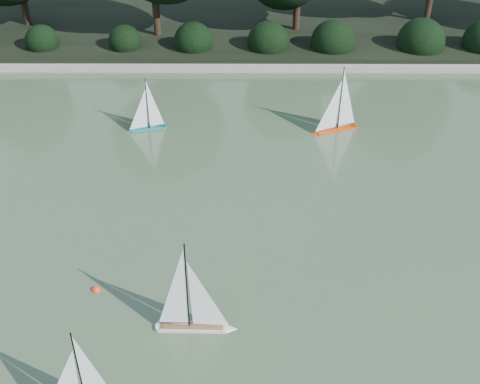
# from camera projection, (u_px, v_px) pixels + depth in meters

# --- Properties ---
(ground) EXTENTS (80.00, 80.00, 0.00)m
(ground) POSITION_uv_depth(u_px,v_px,m) (283.00, 323.00, 8.37)
(ground) COLOR #37482B
(ground) RESTS_ON ground
(pond_coping) EXTENTS (40.00, 0.35, 0.18)m
(pond_coping) POSITION_uv_depth(u_px,v_px,m) (264.00, 67.00, 15.78)
(pond_coping) COLOR gray
(pond_coping) RESTS_ON ground
(far_bank) EXTENTS (40.00, 8.00, 0.30)m
(far_bank) POSITION_uv_depth(u_px,v_px,m) (260.00, 17.00, 19.07)
(far_bank) COLOR black
(far_bank) RESTS_ON ground
(shrub_hedge) EXTENTS (29.10, 1.10, 1.10)m
(shrub_hedge) POSITION_uv_depth(u_px,v_px,m) (263.00, 42.00, 16.33)
(shrub_hedge) COLOR black
(shrub_hedge) RESTS_ON ground
(sailboat_white_b) EXTENTS (1.14, 0.20, 1.57)m
(sailboat_white_b) POSITION_uv_depth(u_px,v_px,m) (198.00, 316.00, 8.15)
(sailboat_white_b) COLOR silver
(sailboat_white_b) RESTS_ON ground
(sailboat_orange) EXTENTS (1.11, 0.56, 1.55)m
(sailboat_orange) POSITION_uv_depth(u_px,v_px,m) (333.00, 121.00, 12.90)
(sailboat_orange) COLOR #CC3D06
(sailboat_orange) RESTS_ON ground
(sailboat_teal) EXTENTS (0.90, 0.38, 1.24)m
(sailboat_teal) POSITION_uv_depth(u_px,v_px,m) (144.00, 122.00, 12.97)
(sailboat_teal) COLOR #137C7C
(sailboat_teal) RESTS_ON ground
(race_buoy) EXTENTS (0.13, 0.13, 0.13)m
(race_buoy) POSITION_uv_depth(u_px,v_px,m) (96.00, 290.00, 8.91)
(race_buoy) COLOR #FF440D
(race_buoy) RESTS_ON ground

